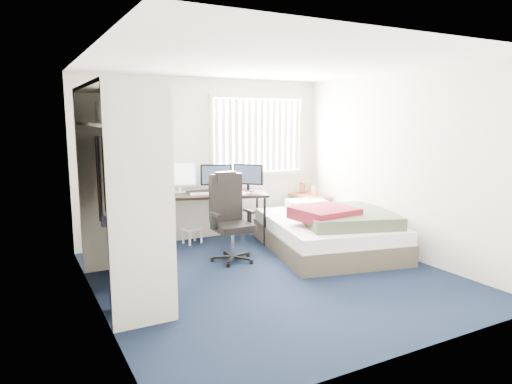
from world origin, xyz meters
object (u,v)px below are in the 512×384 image
Objects in this scene: desk at (214,191)px; office_chair at (230,226)px; nightstand at (307,198)px; bed at (328,230)px.

office_chair is (-0.15, -0.90, -0.35)m from desk.
desk is at bearing 80.65° from office_chair.
bed is at bearing -111.23° from nightstand.
office_chair reaches higher than bed.
desk is at bearing 137.21° from bed.
nightstand reaches higher than bed.
office_chair is at bearing 168.78° from bed.
desk is 1.79m from nightstand.
desk reaches higher than bed.
nightstand is at bearing 27.39° from office_chair.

